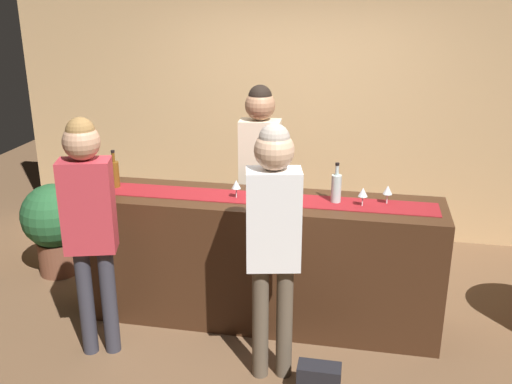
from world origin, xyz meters
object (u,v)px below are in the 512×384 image
(bartender, at_px, (260,164))
(wine_glass_near_customer, at_px, (388,191))
(wine_glass_mid_counter, at_px, (236,185))
(wine_glass_far_end, at_px, (363,193))
(customer_sipping, at_px, (273,227))
(potted_plant_tall, at_px, (55,223))
(handbag, at_px, (319,380))
(wine_bottle_amber, at_px, (115,174))
(wine_bottle_clear, at_px, (336,188))
(customer_browsing, at_px, (89,213))

(bartender, bearing_deg, wine_glass_near_customer, 149.61)
(wine_glass_mid_counter, relative_size, wine_glass_far_end, 1.00)
(wine_glass_near_customer, distance_m, customer_sipping, 1.04)
(potted_plant_tall, bearing_deg, handbag, -26.76)
(wine_glass_mid_counter, bearing_deg, bartender, 83.95)
(wine_bottle_amber, distance_m, bartender, 1.19)
(wine_bottle_clear, xyz_separation_m, wine_bottle_amber, (-1.73, 0.01, 0.00))
(handbag, bearing_deg, wine_bottle_clear, 89.38)
(customer_sipping, bearing_deg, wine_glass_mid_counter, 108.13)
(wine_glass_far_end, bearing_deg, wine_bottle_amber, 178.22)
(wine_glass_mid_counter, bearing_deg, wine_bottle_amber, 176.36)
(wine_glass_near_customer, xyz_separation_m, wine_glass_mid_counter, (-1.10, -0.09, 0.00))
(wine_glass_far_end, distance_m, bartender, 1.05)
(wine_glass_mid_counter, bearing_deg, customer_sipping, -59.64)
(wine_glass_near_customer, bearing_deg, potted_plant_tall, 172.81)
(wine_bottle_clear, xyz_separation_m, handbag, (-0.01, -0.88, -1.02))
(handbag, bearing_deg, bartender, 114.82)
(wine_bottle_amber, height_order, wine_glass_far_end, wine_bottle_amber)
(customer_browsing, bearing_deg, customer_sipping, -17.91)
(wine_bottle_clear, xyz_separation_m, customer_browsing, (-1.61, -0.69, -0.05))
(bartender, relative_size, customer_browsing, 1.02)
(bartender, distance_m, customer_sipping, 1.32)
(customer_browsing, bearing_deg, wine_glass_near_customer, 3.71)
(wine_bottle_amber, relative_size, customer_sipping, 0.17)
(wine_bottle_clear, relative_size, bartender, 0.17)
(customer_browsing, height_order, potted_plant_tall, customer_browsing)
(customer_browsing, bearing_deg, potted_plant_tall, 114.06)
(bartender, xyz_separation_m, potted_plant_tall, (-1.87, -0.15, -0.62))
(wine_glass_near_customer, height_order, bartender, bartender)
(wine_bottle_amber, xyz_separation_m, wine_glass_far_end, (1.92, -0.06, -0.01))
(wine_bottle_clear, height_order, wine_glass_mid_counter, wine_bottle_clear)
(wine_glass_mid_counter, height_order, potted_plant_tall, wine_glass_mid_counter)
(wine_bottle_amber, bearing_deg, customer_browsing, -80.07)
(wine_glass_far_end, bearing_deg, handbag, -103.82)
(wine_glass_mid_counter, relative_size, handbag, 0.51)
(potted_plant_tall, bearing_deg, wine_bottle_clear, -8.96)
(bartender, height_order, customer_sipping, bartender)
(wine_glass_mid_counter, xyz_separation_m, potted_plant_tall, (-1.80, 0.45, -0.63))
(wine_bottle_amber, height_order, handbag, wine_bottle_amber)
(bartender, height_order, handbag, bartender)
(wine_glass_far_end, xyz_separation_m, customer_browsing, (-1.80, -0.64, -0.05))
(wine_glass_mid_counter, bearing_deg, handbag, -48.56)
(wine_bottle_amber, distance_m, customer_browsing, 0.71)
(wine_glass_far_end, xyz_separation_m, potted_plant_tall, (-2.73, 0.45, -0.63))
(wine_bottle_amber, bearing_deg, wine_glass_mid_counter, -3.64)
(wine_bottle_clear, xyz_separation_m, wine_glass_mid_counter, (-0.74, -0.05, -0.01))
(wine_bottle_clear, relative_size, wine_bottle_amber, 1.00)
(wine_glass_near_customer, relative_size, wine_glass_mid_counter, 1.00)
(wine_glass_near_customer, distance_m, bartender, 1.16)
(wine_glass_near_customer, bearing_deg, handbag, -112.54)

